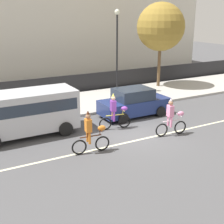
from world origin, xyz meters
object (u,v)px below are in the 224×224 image
(parade_cyclist_purple, at_px, (115,113))
(parade_cyclist_pink, at_px, (172,119))
(parked_van_silver, at_px, (26,110))
(parked_car_navy, at_px, (134,103))
(parade_cyclist_orange, at_px, (91,134))
(street_lamp_post, at_px, (117,39))

(parade_cyclist_purple, distance_m, parade_cyclist_pink, 2.89)
(parade_cyclist_pink, xyz_separation_m, parked_van_silver, (-6.20, 3.44, 0.44))
(parade_cyclist_purple, xyz_separation_m, parked_car_navy, (2.02, 1.37, -0.06))
(parade_cyclist_orange, height_order, street_lamp_post, street_lamp_post)
(parade_cyclist_pink, relative_size, street_lamp_post, 0.33)
(street_lamp_post, bearing_deg, parade_cyclist_purple, -120.37)
(parade_cyclist_purple, bearing_deg, street_lamp_post, 59.63)
(parade_cyclist_pink, xyz_separation_m, parked_car_navy, (0.03, 3.47, -0.06))
(parade_cyclist_orange, distance_m, parked_car_navy, 5.51)
(parade_cyclist_purple, bearing_deg, parked_van_silver, 162.30)
(parade_cyclist_orange, distance_m, parade_cyclist_purple, 3.08)
(parade_cyclist_pink, bearing_deg, parked_car_navy, 89.43)
(parade_cyclist_purple, height_order, parade_cyclist_pink, same)
(parked_van_silver, bearing_deg, parked_car_navy, 0.26)
(parked_van_silver, bearing_deg, parade_cyclist_orange, -60.62)
(parked_car_navy, bearing_deg, parade_cyclist_orange, -142.01)
(parade_cyclist_pink, height_order, street_lamp_post, street_lamp_post)
(parked_van_silver, bearing_deg, street_lamp_post, 31.78)
(parked_car_navy, relative_size, street_lamp_post, 0.70)
(street_lamp_post, bearing_deg, parade_cyclist_pink, -101.27)
(parade_cyclist_purple, relative_size, parade_cyclist_pink, 1.00)
(parade_cyclist_pink, bearing_deg, parked_van_silver, 150.99)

